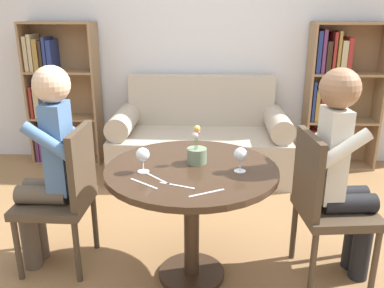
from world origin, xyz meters
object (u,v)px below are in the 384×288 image
person_left (48,164)px  person_right (343,169)px  bookshelf_right (333,99)px  chair_right (325,201)px  wine_glass_right (240,155)px  chair_left (65,192)px  bookshelf_left (57,97)px  flower_vase (197,153)px  wine_glass_left (143,155)px  couch (200,142)px

person_left → person_right: 1.71m
bookshelf_right → person_right: size_ratio=1.13×
chair_right → wine_glass_right: (-0.50, -0.10, 0.31)m
chair_left → bookshelf_left: bearing=-157.9°
bookshelf_left → wine_glass_right: 2.63m
bookshelf_left → flower_vase: (1.51, -1.85, 0.09)m
wine_glass_left → chair_left: bearing=161.5°
chair_left → person_left: 0.20m
person_left → wine_glass_left: bearing=74.6°
wine_glass_left → wine_glass_right: size_ratio=1.01×
couch → person_right: person_right is taller
bookshelf_right → person_right: bearing=-103.8°
flower_vase → person_right: bearing=0.1°
bookshelf_right → wine_glass_left: bookshelf_right is taller
chair_left → flower_vase: flower_vase is taller
person_left → flower_vase: (0.88, -0.03, 0.09)m
bookshelf_left → bookshelf_right: same height
couch → flower_vase: bearing=-89.0°
bookshelf_left → wine_glass_left: 2.35m
chair_left → person_left: bearing=-90.6°
bookshelf_right → chair_right: size_ratio=1.59×
chair_left → couch: bearing=154.6°
couch → person_right: (0.85, -1.59, 0.38)m
wine_glass_right → bookshelf_left: bearing=131.6°
chair_right → flower_vase: bearing=82.6°
wine_glass_right → chair_left: bearing=172.4°
bookshelf_right → wine_glass_right: (-1.04, -1.96, 0.10)m
wine_glass_left → wine_glass_right: 0.52m
couch → wine_glass_right: couch is taller
bookshelf_left → person_right: (2.34, -1.85, 0.01)m
chair_left → person_right: person_right is taller
bookshelf_left → wine_glass_left: size_ratio=10.42×
couch → wine_glass_left: size_ratio=12.15×
couch → person_right: size_ratio=1.32×
bookshelf_right → bookshelf_left: bearing=180.0°
couch → bookshelf_right: 1.39m
wine_glass_left → person_right: bearing=7.6°
wine_glass_left → chair_right: bearing=7.3°
person_left → wine_glass_left: person_left is taller
chair_left → person_right: bearing=90.0°
bookshelf_right → person_left: size_ratio=1.14×
wine_glass_right → couch: bearing=98.9°
couch → flower_vase: 1.65m
couch → bookshelf_left: (-1.48, 0.26, 0.37)m
chair_left → chair_right: bearing=89.3°
couch → bookshelf_left: bookshelf_left is taller
chair_left → wine_glass_right: (1.03, -0.14, 0.31)m
person_left → wine_glass_right: bearing=83.6°
person_left → flower_vase: size_ratio=5.59×
couch → bookshelf_right: bookshelf_right is taller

